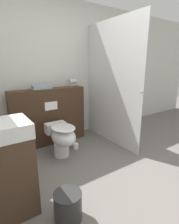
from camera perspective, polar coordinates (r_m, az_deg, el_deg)
ground_plane at (r=2.28m, az=15.50°, el=-23.01°), size 12.00×12.00×0.00m
wall_back at (r=3.37m, az=-9.18°, el=12.74°), size 8.00×0.06×2.50m
partition_panel at (r=3.16m, az=-12.93°, el=-1.50°), size 1.30×0.23×0.99m
shower_glass at (r=3.09m, az=7.08°, el=8.93°), size 0.04×1.41×2.11m
toilet at (r=2.72m, az=-8.99°, el=-8.16°), size 0.34×0.60×0.51m
sink_vanity at (r=1.85m, az=-26.29°, el=-16.67°), size 0.52×0.42×1.06m
hair_drier at (r=3.27m, az=-5.36°, el=9.88°), size 0.16×0.08×0.13m
folded_towel at (r=3.03m, az=-15.36°, el=7.88°), size 0.31×0.15×0.07m
spare_toilet_roll at (r=3.04m, az=-4.60°, el=-11.00°), size 0.10×0.10×0.09m
waste_bin at (r=1.83m, az=-7.04°, el=-28.17°), size 0.26×0.26×0.27m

